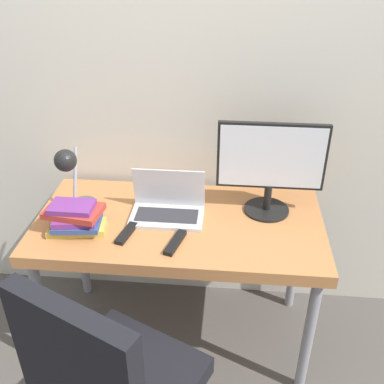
% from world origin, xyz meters
% --- Properties ---
extents(wall_back, '(8.00, 0.05, 2.60)m').
position_xyz_m(wall_back, '(0.00, 0.75, 1.30)').
color(wall_back, beige).
rests_on(wall_back, ground_plane).
extents(desk, '(1.37, 0.69, 0.77)m').
position_xyz_m(desk, '(0.00, 0.34, 0.69)').
color(desk, '#B77542').
rests_on(desk, ground_plane).
extents(laptop, '(0.35, 0.21, 0.22)m').
position_xyz_m(laptop, '(-0.06, 0.38, 0.81)').
color(laptop, silver).
rests_on(laptop, desk).
extents(monitor, '(0.50, 0.22, 0.46)m').
position_xyz_m(monitor, '(0.42, 0.47, 1.02)').
color(monitor, black).
rests_on(monitor, desk).
extents(desk_lamp, '(0.13, 0.25, 0.37)m').
position_xyz_m(desk_lamp, '(-0.49, 0.32, 1.02)').
color(desk_lamp, '#4C4C51').
rests_on(desk_lamp, desk).
extents(office_chair, '(0.68, 0.67, 1.03)m').
position_xyz_m(office_chair, '(-0.17, -0.40, 0.56)').
color(office_chair, black).
rests_on(office_chair, ground_plane).
extents(book_stack, '(0.28, 0.20, 0.14)m').
position_xyz_m(book_stack, '(-0.46, 0.22, 0.84)').
color(book_stack, gold).
rests_on(book_stack, desk).
extents(tv_remote, '(0.08, 0.17, 0.02)m').
position_xyz_m(tv_remote, '(-0.22, 0.20, 0.78)').
color(tv_remote, black).
rests_on(tv_remote, desk).
extents(media_remote, '(0.09, 0.18, 0.02)m').
position_xyz_m(media_remote, '(0.01, 0.16, 0.78)').
color(media_remote, black).
rests_on(media_remote, desk).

